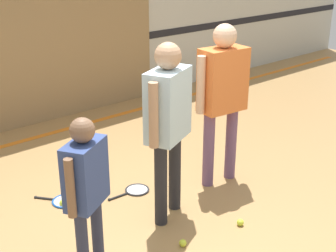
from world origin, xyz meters
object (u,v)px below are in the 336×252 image
Objects in this scene: tennis_ball_near_instructor at (183,243)px; tennis_ball_stray_left at (240,222)px; person_student_left at (86,182)px; racket_second_spare at (135,190)px; tennis_ball_by_spare_racket at (63,203)px; person_student_right at (223,88)px; person_instructor at (168,114)px; racket_spare_on_floor at (64,201)px.

tennis_ball_near_instructor is 0.64m from tennis_ball_stray_left.
person_student_left reaches higher than tennis_ball_stray_left.
tennis_ball_by_spare_racket reaches higher than racket_second_spare.
person_student_right reaches higher than tennis_ball_stray_left.
person_instructor reaches higher than person_student_left.
tennis_ball_near_instructor is at bearing 36.08° from person_student_right.
racket_spare_on_floor is 7.42× the size of tennis_ball_by_spare_racket.
person_student_right is 26.52× the size of tennis_ball_near_instructor.
tennis_ball_near_instructor is at bearing 169.74° from tennis_ball_stray_left.
person_student_left is at bearing -106.64° from tennis_ball_by_spare_racket.
person_instructor is 3.40× the size of racket_second_spare.
person_instructor is 25.89× the size of tennis_ball_near_instructor.
racket_second_spare is at bearing -151.63° from racket_spare_on_floor.
tennis_ball_by_spare_racket is (0.32, 1.08, -0.80)m from person_student_left.
racket_spare_on_floor is (-0.65, 0.89, -1.05)m from person_instructor.
tennis_ball_by_spare_racket is (-0.70, 0.83, -1.02)m from person_instructor.
tennis_ball_stray_left is (0.36, -1.17, 0.02)m from racket_second_spare.
person_student_right reaches higher than tennis_ball_near_instructor.
person_student_left is at bearing 124.46° from racket_spare_on_floor.
person_student_right is 26.52× the size of tennis_ball_stray_left.
tennis_ball_near_instructor reaches higher than racket_second_spare.
tennis_ball_stray_left is (1.05, -1.48, 0.02)m from racket_spare_on_floor.
tennis_ball_stray_left is (1.10, -1.41, 0.00)m from tennis_ball_by_spare_racket.
person_instructor reaches higher than tennis_ball_stray_left.
tennis_ball_stray_left is at bearing 63.08° from person_student_right.
person_student_right is at bearing 157.92° from racket_second_spare.
person_instructor reaches higher than racket_second_spare.
person_instructor is at bearing 63.69° from tennis_ball_near_instructor.
racket_second_spare is 1.09m from tennis_ball_near_instructor.
person_instructor is 25.89× the size of tennis_ball_stray_left.
tennis_ball_stray_left is at bearing -43.85° from person_student_left.
tennis_ball_stray_left reaches higher than racket_second_spare.
tennis_ball_stray_left is (0.40, -0.59, -1.02)m from person_instructor.
person_student_right is at bearing 56.67° from tennis_ball_stray_left.
tennis_ball_near_instructor is at bearing -140.50° from person_instructor.
racket_spare_on_floor is (0.37, 1.14, -0.82)m from person_student_left.
racket_second_spare is (-0.86, 0.41, -1.07)m from person_student_right.
person_instructor is 0.98× the size of person_student_right.
tennis_ball_stray_left is (1.42, -0.34, -0.80)m from person_student_left.
tennis_ball_near_instructor is at bearing 159.65° from racket_spare_on_floor.
racket_spare_on_floor is 0.97× the size of racket_second_spare.
person_student_left is 1.38m from tennis_ball_by_spare_racket.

